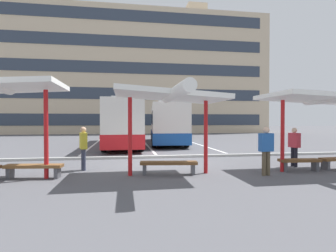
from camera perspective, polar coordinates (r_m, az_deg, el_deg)
ground_plane at (r=12.24m, az=-0.91°, el=-7.69°), size 160.00×160.00×0.00m
terminal_building at (r=46.10m, az=-6.90°, el=10.39°), size 41.33×11.55×21.40m
coach_bus_0 at (r=21.15m, az=-9.51°, el=0.42°), size 2.63×12.16×3.55m
coach_bus_1 at (r=22.76m, az=-0.23°, el=0.39°), size 3.45×10.62×3.47m
lane_stripe_0 at (r=22.11m, az=-15.23°, el=-3.79°), size 0.16×14.00×0.01m
lane_stripe_1 at (r=22.05m, az=-4.59°, el=-3.77°), size 0.16×14.00×0.01m
lane_stripe_2 at (r=22.74m, az=5.75°, el=-3.63°), size 0.16×14.00×0.01m
bench_1 at (r=9.96m, az=-26.17°, el=-7.85°), size 1.84×0.63×0.45m
waiting_shelter_1 at (r=9.27m, az=0.43°, el=6.07°), size 3.67×4.53×2.94m
bench_2 at (r=9.61m, az=0.16°, el=-8.04°), size 2.02×0.67×0.45m
waiting_shelter_2 at (r=11.59m, az=30.22°, el=4.78°), size 4.18×4.63×2.88m
bench_3 at (r=11.33m, az=25.73°, el=-6.82°), size 1.54×0.55×0.45m
platform_kerb at (r=13.85m, az=-1.88°, el=-6.42°), size 44.00×0.24×0.12m
waiting_passenger_0 at (r=10.82m, az=-17.22°, el=-3.87°), size 0.35×0.52×1.64m
waiting_passenger_1 at (r=9.93m, az=19.76°, el=-4.21°), size 0.51×0.29×1.67m
waiting_passenger_2 at (r=12.28m, az=24.82°, el=-3.50°), size 0.31×0.49×1.59m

